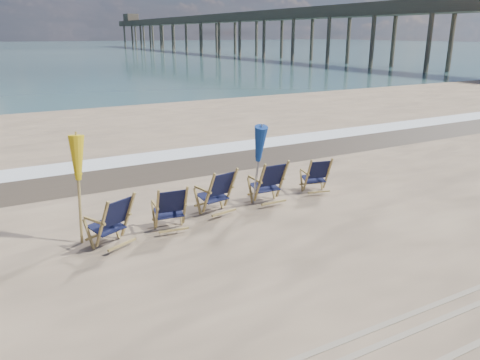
{
  "coord_description": "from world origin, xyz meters",
  "views": [
    {
      "loc": [
        -4.61,
        -6.15,
        3.91
      ],
      "look_at": [
        0.0,
        2.2,
        0.9
      ],
      "focal_mm": 35.0,
      "sensor_mm": 36.0,
      "label": 1
    }
  ],
  "objects": [
    {
      "name": "beach_chair_4",
      "position": [
        2.78,
        2.64,
        0.49
      ],
      "size": [
        0.78,
        0.84,
        0.98
      ],
      "primitive_type": null,
      "rotation": [
        0.0,
        0.0,
        2.89
      ],
      "color": "black",
      "rests_on": "ground"
    },
    {
      "name": "tire_tracks",
      "position": [
        0.0,
        -2.8,
        0.01
      ],
      "size": [
        80.0,
        1.3,
        0.01
      ],
      "primitive_type": null,
      "color": "gray",
      "rests_on": "ground"
    },
    {
      "name": "beach_chair_3",
      "position": [
        1.37,
        2.6,
        0.56
      ],
      "size": [
        0.73,
        0.81,
        1.12
      ],
      "primitive_type": null,
      "rotation": [
        0.0,
        0.0,
        3.13
      ],
      "color": "black",
      "rests_on": "ground"
    },
    {
      "name": "surf_foam",
      "position": [
        0.0,
        8.3,
        0.0
      ],
      "size": [
        200.0,
        1.4,
        0.01
      ],
      "primitive_type": "cube",
      "color": "silver",
      "rests_on": "ground"
    },
    {
      "name": "fishing_pier",
      "position": [
        38.0,
        74.0,
        4.65
      ],
      "size": [
        4.4,
        140.0,
        9.3
      ],
      "primitive_type": null,
      "color": "#4F4639",
      "rests_on": "ground"
    },
    {
      "name": "umbrella_yellow",
      "position": [
        -3.23,
        2.72,
        1.56
      ],
      "size": [
        0.3,
        0.3,
        2.08
      ],
      "color": "#A08547",
      "rests_on": "ground"
    },
    {
      "name": "wet_sand_strip",
      "position": [
        0.0,
        6.8,
        0.0
      ],
      "size": [
        200.0,
        2.6,
        0.0
      ],
      "primitive_type": "cube",
      "color": "#42362A",
      "rests_on": "ground"
    },
    {
      "name": "beach_chair_1",
      "position": [
        -1.28,
        2.2,
        0.51
      ],
      "size": [
        0.74,
        0.81,
        1.03
      ],
      "primitive_type": null,
      "rotation": [
        0.0,
        0.0,
        3.03
      ],
      "color": "black",
      "rests_on": "ground"
    },
    {
      "name": "umbrella_blue",
      "position": [
        0.72,
        2.7,
        1.48
      ],
      "size": [
        0.3,
        0.3,
        2.0
      ],
      "color": "#A5A5AD",
      "rests_on": "ground"
    },
    {
      "name": "beach_chair_0",
      "position": [
        -2.46,
        2.17,
        0.54
      ],
      "size": [
        0.96,
        1.0,
        1.09
      ],
      "primitive_type": null,
      "rotation": [
        0.0,
        0.0,
        3.58
      ],
      "color": "black",
      "rests_on": "ground"
    },
    {
      "name": "beach_chair_2",
      "position": [
        0.02,
        2.65,
        0.55
      ],
      "size": [
        0.84,
        0.91,
        1.1
      ],
      "primitive_type": null,
      "rotation": [
        0.0,
        0.0,
        3.33
      ],
      "color": "black",
      "rests_on": "ground"
    }
  ]
}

